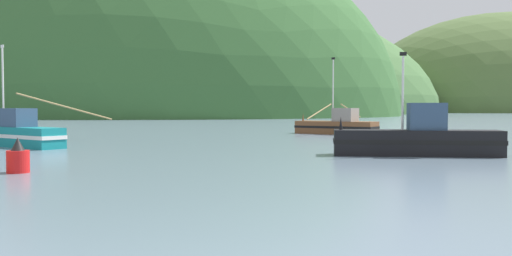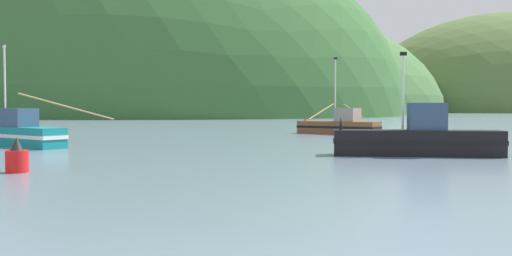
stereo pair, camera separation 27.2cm
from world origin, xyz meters
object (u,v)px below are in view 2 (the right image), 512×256
(fishing_boat_teal, at_px, (8,133))
(channel_buoy, at_px, (17,158))
(fishing_boat_black, at_px, (418,139))
(fishing_boat_brown, at_px, (340,125))

(fishing_boat_teal, height_order, channel_buoy, fishing_boat_teal)
(channel_buoy, bearing_deg, fishing_boat_black, 14.29)
(fishing_boat_black, bearing_deg, fishing_boat_brown, -81.22)
(fishing_boat_brown, height_order, channel_buoy, fishing_boat_brown)
(fishing_boat_black, height_order, channel_buoy, fishing_boat_black)
(fishing_boat_teal, xyz_separation_m, channel_buoy, (4.96, -15.56, -0.28))
(fishing_boat_brown, bearing_deg, channel_buoy, 94.11)
(fishing_boat_teal, bearing_deg, channel_buoy, 152.83)
(channel_buoy, bearing_deg, fishing_boat_teal, 107.68)
(fishing_boat_brown, distance_m, channel_buoy, 34.29)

